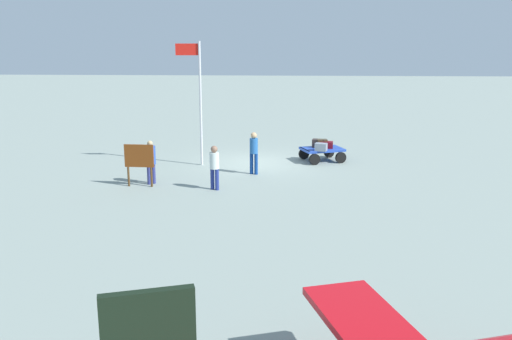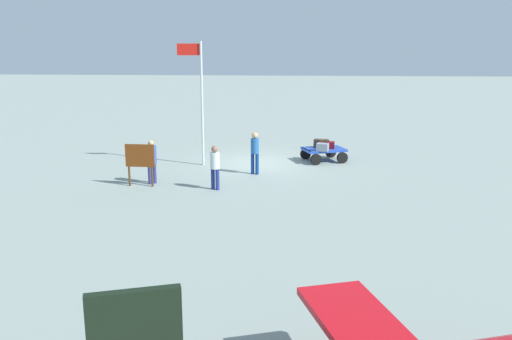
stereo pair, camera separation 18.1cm
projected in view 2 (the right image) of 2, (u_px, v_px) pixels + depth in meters
The scene contains 11 objects.
ground_plane at pixel (259, 163), 24.02m from camera, with size 120.00×120.00×0.00m, color gray.
luggage_cart at pixel (323, 152), 24.29m from camera, with size 2.09×1.86×0.59m.
suitcase_tan at pixel (320, 143), 24.40m from camera, with size 0.60×0.43×0.37m.
suitcase_grey at pixel (324, 144), 24.35m from camera, with size 0.47×0.37×0.37m.
suitcase_navy at pixel (328, 145), 24.26m from camera, with size 0.62×0.43×0.29m.
suitcase_dark at pixel (323, 147), 23.65m from camera, with size 0.58×0.49×0.33m.
worker_lead at pixel (255, 150), 21.83m from camera, with size 0.42×0.42×1.70m.
worker_trailing at pixel (215, 164), 19.57m from camera, with size 0.45×0.45×1.61m.
worker_supervisor at pixel (152, 158), 20.38m from camera, with size 0.54×0.54×1.65m.
flagpole at pixel (199, 93), 22.98m from camera, with size 1.04×0.10×5.22m.
signboard at pixel (140, 159), 20.01m from camera, with size 1.09×0.12×1.57m.
Camera 2 is at (-1.39, 23.40, 5.28)m, focal length 38.46 mm.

